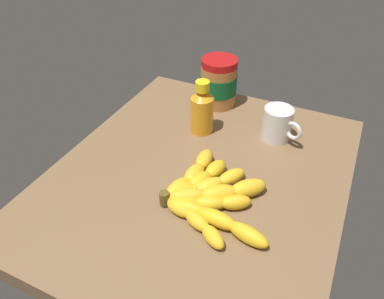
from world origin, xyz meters
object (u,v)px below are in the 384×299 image
peanut_butter_jar (219,83)px  coffee_mug (278,124)px  banana_bunch (207,194)px  honey_bottle (202,110)px

peanut_butter_jar → coffee_mug: (9.57, 19.54, -2.38)cm
banana_bunch → coffee_mug: (-27.12, 7.04, 2.61)cm
peanut_butter_jar → coffee_mug: bearing=63.9°
peanut_butter_jar → honey_bottle: honey_bottle is taller
banana_bunch → honey_bottle: 25.46cm
peanut_butter_jar → honey_bottle: (14.27, 1.36, -0.36)cm
honey_bottle → coffee_mug: honey_bottle is taller
banana_bunch → honey_bottle: size_ratio=1.82×
peanut_butter_jar → coffee_mug: size_ratio=1.32×
peanut_butter_jar → coffee_mug: peanut_butter_jar is taller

